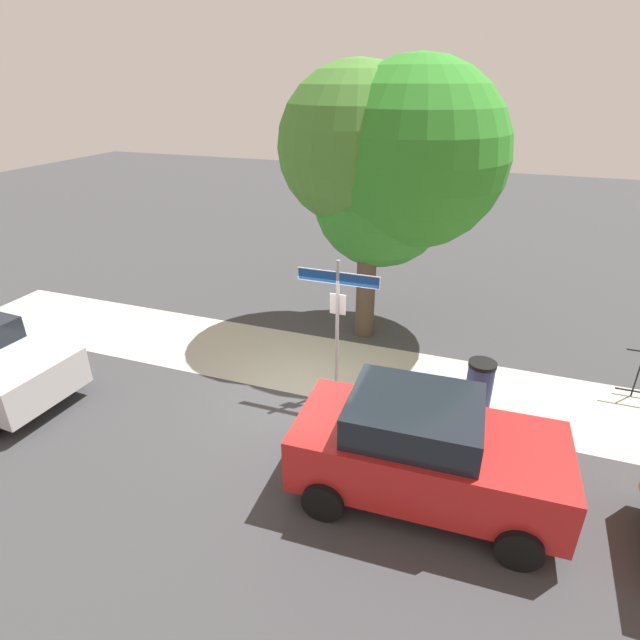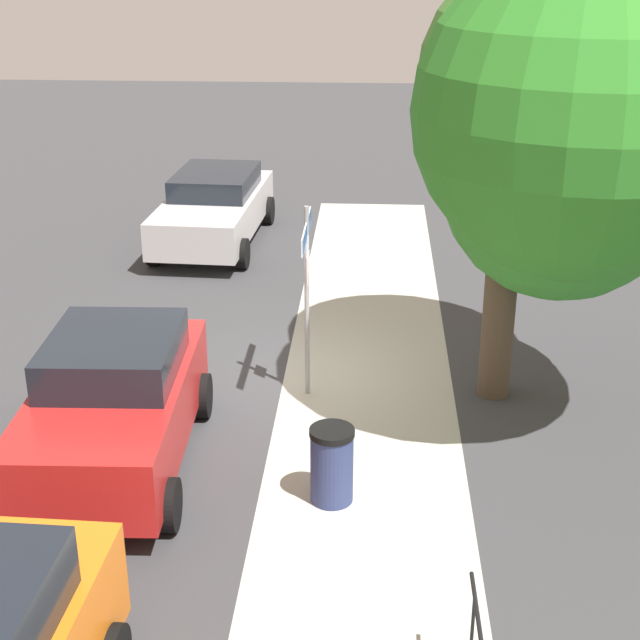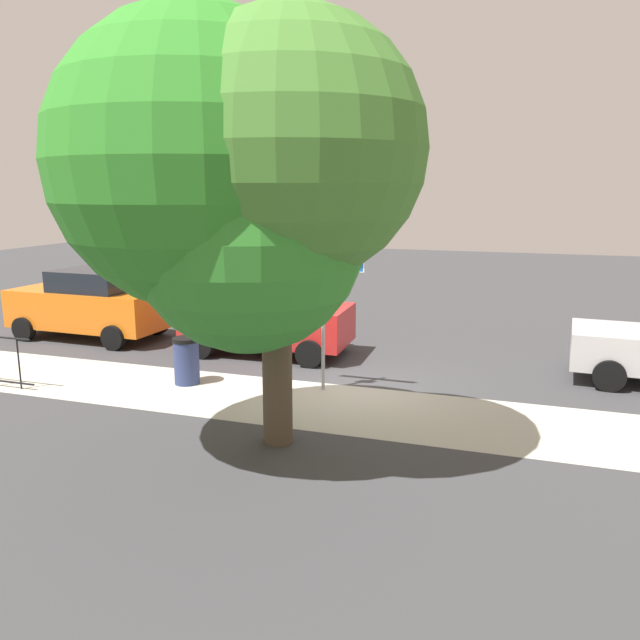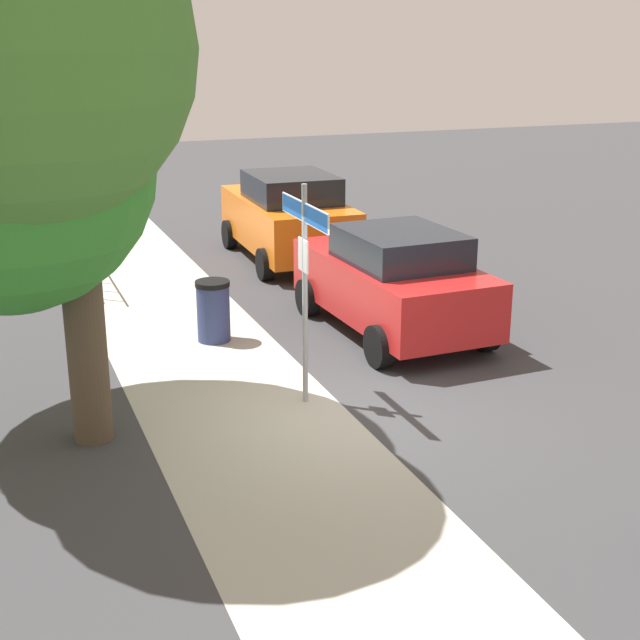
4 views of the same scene
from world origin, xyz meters
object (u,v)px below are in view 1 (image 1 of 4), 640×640
shade_tree (389,163)px  trash_bin (480,384)px  car_red (425,450)px  street_sign (338,303)px

shade_tree → trash_bin: size_ratio=6.61×
car_red → trash_bin: 2.92m
street_sign → trash_bin: 3.26m
car_red → trash_bin: size_ratio=4.16×
shade_tree → car_red: shade_tree is taller
street_sign → shade_tree: shade_tree is taller
trash_bin → car_red: bearing=-103.5°
street_sign → car_red: (2.15, -2.31, -1.15)m
trash_bin → shade_tree: bearing=132.7°
shade_tree → trash_bin: bearing=-47.3°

